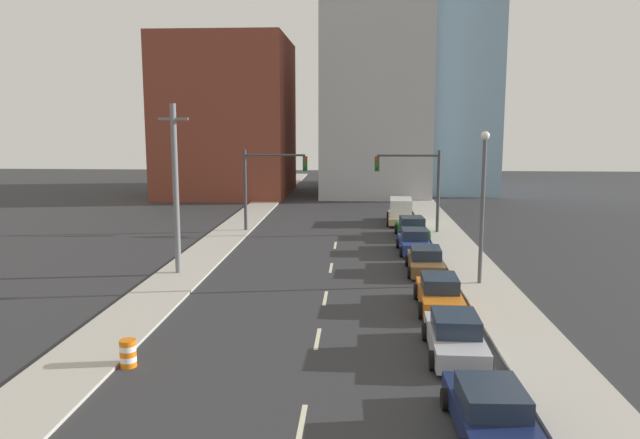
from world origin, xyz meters
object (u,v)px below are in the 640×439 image
at_px(utility_pole_left_mid, 176,189).
at_px(sedan_orange, 439,294).
at_px(sedan_navy, 491,413).
at_px(traffic_signal_left, 263,178).
at_px(sedan_brown, 426,261).
at_px(box_truck_tan, 401,212).
at_px(street_lamp, 483,197).
at_px(traffic_signal_right, 420,179).
at_px(sedan_silver, 455,336).
at_px(sedan_green, 412,228).
at_px(traffic_barrel, 128,353).
at_px(sedan_blue, 414,242).

height_order(utility_pole_left_mid, sedan_orange, utility_pole_left_mid).
bearing_deg(sedan_navy, traffic_signal_left, 107.68).
relative_size(sedan_brown, box_truck_tan, 0.86).
bearing_deg(street_lamp, traffic_signal_right, 96.36).
xyz_separation_m(sedan_silver, sedan_green, (0.43, 23.24, 0.00)).
distance_m(traffic_signal_right, box_truck_tan, 5.62).
bearing_deg(sedan_brown, box_truck_tan, 92.79).
height_order(traffic_signal_left, utility_pole_left_mid, utility_pole_left_mid).
bearing_deg(sedan_orange, sedan_green, 90.31).
relative_size(sedan_navy, sedan_silver, 1.00).
xyz_separation_m(traffic_barrel, street_lamp, (14.01, 11.65, 4.09)).
distance_m(sedan_brown, box_truck_tan, 17.02).
height_order(traffic_signal_right, sedan_silver, traffic_signal_right).
relative_size(traffic_signal_left, street_lamp, 0.80).
bearing_deg(sedan_brown, traffic_signal_right, 88.31).
height_order(utility_pole_left_mid, sedan_brown, utility_pole_left_mid).
height_order(traffic_signal_left, traffic_signal_right, same).
bearing_deg(traffic_signal_left, traffic_barrel, -91.36).
bearing_deg(utility_pole_left_mid, sedan_navy, -51.79).
height_order(traffic_barrel, sedan_orange, sedan_orange).
height_order(sedan_brown, sedan_blue, sedan_blue).
bearing_deg(sedan_navy, sedan_orange, 88.06).
distance_m(traffic_signal_left, street_lamp, 20.16).
bearing_deg(sedan_green, traffic_signal_right, 66.18).
relative_size(sedan_orange, sedan_brown, 0.99).
height_order(traffic_signal_left, box_truck_tan, traffic_signal_left).
bearing_deg(sedan_blue, traffic_signal_right, 81.39).
bearing_deg(sedan_orange, box_truck_tan, 91.50).
distance_m(utility_pole_left_mid, sedan_orange, 15.08).
bearing_deg(sedan_blue, sedan_green, 85.71).
height_order(traffic_signal_right, sedan_green, traffic_signal_right).
bearing_deg(sedan_orange, traffic_signal_left, 120.35).
relative_size(traffic_signal_right, utility_pole_left_mid, 0.68).
bearing_deg(traffic_signal_left, sedan_blue, -33.40).
relative_size(street_lamp, sedan_silver, 1.64).
relative_size(sedan_blue, sedan_green, 0.96).
bearing_deg(traffic_signal_left, traffic_signal_right, 0.00).
bearing_deg(sedan_navy, traffic_barrel, 158.94).
xyz_separation_m(street_lamp, sedan_blue, (-2.63, 7.99, -3.88)).
xyz_separation_m(sedan_orange, sedan_blue, (-0.04, 12.25, -0.01)).
relative_size(traffic_signal_right, sedan_brown, 1.30).
bearing_deg(sedan_brown, sedan_navy, -88.71).
xyz_separation_m(traffic_signal_left, utility_pole_left_mid, (-2.64, -13.80, 0.66)).
bearing_deg(traffic_signal_left, box_truck_tan, 23.26).
bearing_deg(box_truck_tan, sedan_silver, -87.50).
distance_m(sedan_blue, box_truck_tan, 11.67).
bearing_deg(sedan_green, traffic_signal_left, 168.09).
relative_size(street_lamp, box_truck_tan, 1.39).
height_order(traffic_barrel, sedan_silver, sedan_silver).
bearing_deg(box_truck_tan, traffic_barrel, -107.30).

